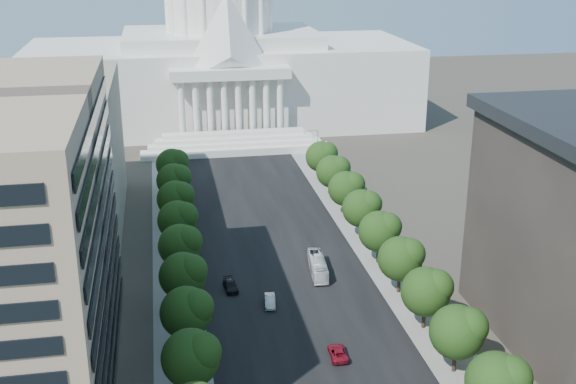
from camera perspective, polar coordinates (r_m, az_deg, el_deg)
road_asphalt at (r=147.42m, az=-1.68°, el=-3.17°), size 30.00×260.00×0.01m
sidewalk_left at (r=146.07m, az=-9.09°, el=-3.64°), size 8.00×260.00×0.02m
sidewalk_right at (r=151.16m, az=5.46°, el=-2.66°), size 8.00×260.00×0.02m
capitol at (r=233.22m, az=-5.30°, el=10.36°), size 120.00×56.00×73.00m
office_block_left_far at (r=153.08m, az=-20.41°, el=2.41°), size 38.00×52.00×30.00m
tree_l_c at (r=94.89m, az=-7.50°, el=-12.76°), size 7.79×7.60×9.97m
tree_l_d at (r=105.24m, az=-7.86°, el=-9.30°), size 7.79×7.60×9.97m
tree_l_e at (r=115.92m, az=-8.15°, el=-6.47°), size 7.79×7.60×9.97m
tree_l_f at (r=126.82m, az=-8.40°, el=-4.12°), size 7.79×7.60×9.97m
tree_l_g at (r=137.91m, az=-8.60°, el=-2.14°), size 7.79×7.60×9.97m
tree_l_h at (r=149.15m, az=-8.77°, el=-0.46°), size 7.79×7.60×9.97m
tree_l_i at (r=160.49m, az=-8.91°, el=0.98°), size 7.79×7.60×9.97m
tree_l_j at (r=171.92m, az=-9.04°, el=2.23°), size 7.79×7.60×9.97m
tree_r_b at (r=93.15m, az=16.39°, el=-14.15°), size 7.79×7.60×9.97m
tree_r_c at (r=102.28m, az=13.43°, el=-10.60°), size 7.79×7.60×9.97m
tree_r_d at (r=111.95m, az=11.03°, el=-7.63°), size 7.79×7.60×9.97m
tree_r_e at (r=122.04m, az=9.04°, el=-5.13°), size 7.79×7.60×9.97m
tree_r_f at (r=132.44m, az=7.37°, el=-3.02°), size 7.79×7.60×9.97m
tree_r_g at (r=143.10m, az=5.95°, el=-1.21°), size 7.79×7.60×9.97m
tree_r_h at (r=153.95m, az=4.73°, el=0.35°), size 7.79×7.60×9.97m
tree_r_i at (r=164.96m, az=3.67°, el=1.70°), size 7.79×7.60×9.97m
tree_r_j at (r=176.11m, az=2.75°, el=2.88°), size 7.79×7.60×9.97m
streetlight_b at (r=102.56m, az=14.40°, el=-11.01°), size 2.61×0.44×9.00m
streetlight_c at (r=122.96m, az=9.68°, el=-5.30°), size 2.61×0.44×9.00m
streetlight_d at (r=144.82m, az=6.41°, el=-1.24°), size 2.61×0.44×9.00m
streetlight_e at (r=167.55m, az=4.01°, el=1.75°), size 2.61×0.44×9.00m
streetlight_f at (r=190.85m, az=2.19°, el=4.01°), size 2.61×0.44×9.00m
car_silver at (r=118.96m, az=-1.43°, el=-8.61°), size 2.21×4.95×1.58m
car_red at (r=105.87m, az=3.96°, el=-12.56°), size 2.67×5.30×1.44m
car_dark_b at (r=124.22m, az=-4.57°, el=-7.40°), size 2.53×5.26×1.48m
city_bus at (r=129.22m, az=2.37°, el=-5.86°), size 3.51×11.03×3.02m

